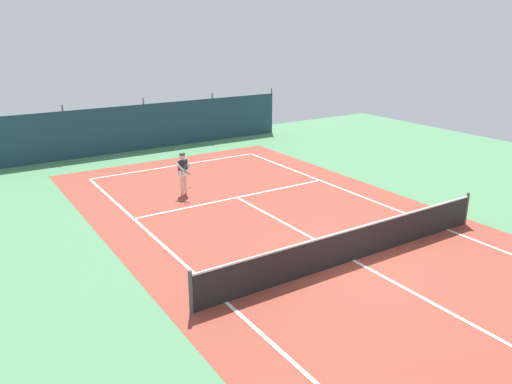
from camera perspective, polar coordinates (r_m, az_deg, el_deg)
ground_plane at (r=14.37m, az=11.07°, el=-7.73°), size 36.00×36.00×0.00m
court_surface at (r=14.36m, az=11.07°, el=-7.72°), size 11.02×26.60×0.01m
tennis_net at (r=14.15m, az=11.20°, el=-5.87°), size 10.12×0.10×1.10m
back_fence at (r=27.63m, az=-12.85°, el=6.37°), size 16.30×0.98×2.70m
tennis_player at (r=19.37m, az=-8.37°, el=2.42°), size 0.56×0.83×1.64m
tennis_ball_near_player at (r=20.44m, az=-7.61°, el=0.59°), size 0.07×0.07×0.07m
tennis_ball_midcourt at (r=23.24m, az=-12.47°, el=2.52°), size 0.07×0.07×0.07m
parked_car at (r=30.09m, az=-14.75°, el=7.53°), size 2.07×4.23×1.68m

